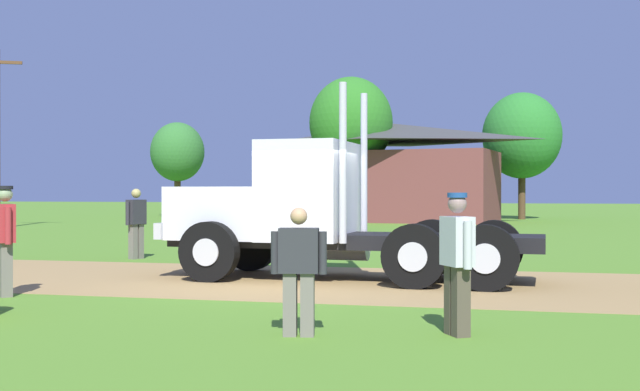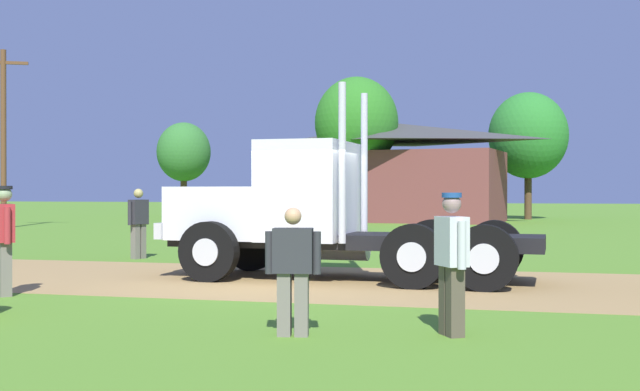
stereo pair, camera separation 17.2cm
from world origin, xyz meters
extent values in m
plane|color=#548527|center=(0.00, 0.00, 0.00)|extent=(200.00, 200.00, 0.00)
cube|color=#A2804C|center=(0.00, 0.00, 0.00)|extent=(120.00, 5.83, 0.01)
cube|color=black|center=(1.07, 0.51, 0.77)|extent=(7.32, 1.77, 0.28)
cube|color=white|center=(-1.59, 0.62, 1.30)|extent=(2.02, 2.03, 1.06)
cube|color=silver|center=(-2.61, 0.66, 0.95)|extent=(0.24, 2.15, 0.32)
cube|color=white|center=(0.18, 0.55, 1.74)|extent=(1.67, 2.30, 1.94)
cube|color=#2D3D4C|center=(-0.64, 0.58, 2.13)|extent=(0.11, 1.87, 0.85)
cylinder|color=silver|center=(1.05, -0.37, 2.26)|extent=(0.14, 0.14, 2.98)
cylinder|color=silver|center=(1.12, 1.40, 2.26)|extent=(0.14, 0.14, 2.98)
cylinder|color=silver|center=(0.69, 1.51, 0.55)|extent=(1.02, 0.56, 0.52)
cylinder|color=black|center=(-1.54, -0.50, 0.58)|extent=(1.17, 0.34, 1.16)
cylinder|color=silver|center=(-1.54, -0.66, 0.58)|extent=(0.52, 0.06, 0.52)
cylinder|color=black|center=(-1.45, 1.73, 0.58)|extent=(1.17, 0.34, 1.16)
cylinder|color=silver|center=(-1.44, 1.89, 0.58)|extent=(0.52, 0.06, 0.52)
cylinder|color=black|center=(3.66, -0.71, 0.58)|extent=(1.17, 0.34, 1.16)
cylinder|color=silver|center=(3.65, -0.87, 0.58)|extent=(0.52, 0.06, 0.52)
cylinder|color=black|center=(3.74, 1.52, 0.58)|extent=(1.17, 0.34, 1.16)
cylinder|color=silver|center=(3.75, 1.68, 0.58)|extent=(0.52, 0.06, 0.52)
cylinder|color=black|center=(2.41, -0.66, 0.58)|extent=(1.17, 0.34, 1.16)
cylinder|color=silver|center=(2.40, -0.82, 0.58)|extent=(0.52, 0.06, 0.52)
cylinder|color=black|center=(2.49, 1.57, 0.58)|extent=(1.17, 0.34, 1.16)
cylinder|color=silver|center=(2.50, 1.73, 0.58)|extent=(0.52, 0.06, 0.52)
cube|color=#B22D33|center=(-4.03, -3.27, 1.21)|extent=(0.53, 0.54, 0.63)
sphere|color=#90A476|center=(-4.03, -3.27, 1.69)|extent=(0.24, 0.24, 0.24)
cylinder|color=black|center=(-4.03, -3.27, 1.80)|extent=(0.25, 0.25, 0.06)
cube|color=slate|center=(-3.95, -3.35, 0.45)|extent=(0.24, 0.24, 0.89)
cube|color=slate|center=(-4.11, -3.19, 0.45)|extent=(0.24, 0.24, 0.89)
cylinder|color=#B22D33|center=(-3.82, -3.48, 1.18)|extent=(0.10, 0.10, 0.60)
cylinder|color=#B22D33|center=(-4.24, -3.06, 1.18)|extent=(0.10, 0.10, 0.60)
cube|color=#2D2D33|center=(1.62, -5.61, 1.03)|extent=(0.51, 0.34, 0.54)
sphere|color=tan|center=(1.62, -5.61, 1.44)|extent=(0.21, 0.21, 0.21)
cube|color=slate|center=(1.73, -5.60, 0.38)|extent=(0.19, 0.21, 0.76)
cube|color=slate|center=(1.52, -5.63, 0.38)|extent=(0.19, 0.21, 0.76)
cylinder|color=#2D2D33|center=(1.91, -5.56, 1.00)|extent=(0.10, 0.10, 0.51)
cylinder|color=#2D2D33|center=(1.34, -5.66, 1.00)|extent=(0.10, 0.10, 0.51)
cube|color=silver|center=(3.47, -5.12, 1.14)|extent=(0.45, 0.51, 0.59)
sphere|color=gray|center=(3.47, -5.12, 1.59)|extent=(0.23, 0.23, 0.23)
cylinder|color=#1E478C|center=(3.47, -5.12, 1.69)|extent=(0.24, 0.24, 0.06)
cube|color=brown|center=(3.42, -5.04, 0.42)|extent=(0.24, 0.23, 0.84)
cube|color=brown|center=(3.52, -5.21, 0.42)|extent=(0.24, 0.23, 0.84)
cylinder|color=silver|center=(3.33, -4.89, 1.11)|extent=(0.10, 0.10, 0.56)
cylinder|color=silver|center=(3.61, -5.35, 1.11)|extent=(0.10, 0.10, 0.56)
cube|color=#2D2D33|center=(-5.26, 3.91, 1.20)|extent=(0.41, 0.54, 0.63)
sphere|color=tan|center=(-5.26, 3.91, 1.68)|extent=(0.24, 0.24, 0.24)
cube|color=slate|center=(-5.22, 4.00, 0.44)|extent=(0.22, 0.21, 0.89)
cube|color=slate|center=(-5.30, 3.81, 0.44)|extent=(0.22, 0.21, 0.89)
cylinder|color=#2D2D33|center=(-5.16, 4.18, 1.17)|extent=(0.10, 0.10, 0.60)
cylinder|color=#2D2D33|center=(-5.36, 3.63, 1.17)|extent=(0.10, 0.10, 0.60)
cube|color=brown|center=(-2.78, 30.50, 1.97)|extent=(12.42, 7.38, 3.95)
pyramid|color=#3E3E3E|center=(-2.78, 30.50, 5.05)|extent=(13.04, 7.75, 1.11)
cube|color=black|center=(-4.92, 27.84, 1.10)|extent=(1.79, 0.31, 2.20)
cylinder|color=#513823|center=(-18.12, 35.75, 1.47)|extent=(0.44, 0.44, 2.93)
ellipsoid|color=#31712E|center=(-18.12, 35.75, 4.40)|extent=(3.66, 3.66, 4.02)
cylinder|color=#513823|center=(-4.76, 29.23, 1.85)|extent=(0.44, 0.44, 3.69)
ellipsoid|color=#2C7521|center=(-4.76, 29.23, 5.57)|extent=(4.69, 4.69, 5.16)
cylinder|color=#513823|center=(4.61, 35.50, 1.60)|extent=(0.44, 0.44, 3.21)
ellipsoid|color=#297829|center=(4.61, 35.50, 5.12)|extent=(4.77, 4.77, 5.25)
camera|label=1|loc=(4.13, -14.86, 1.74)|focal=44.94mm
camera|label=2|loc=(4.29, -14.82, 1.74)|focal=44.94mm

